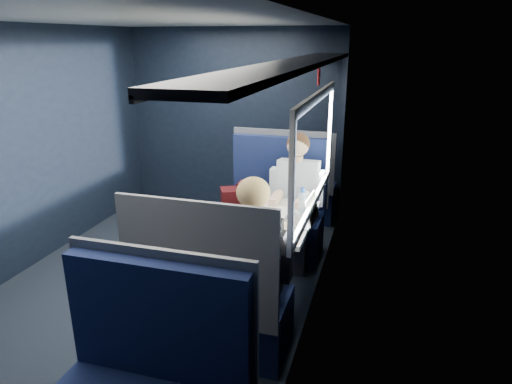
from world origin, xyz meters
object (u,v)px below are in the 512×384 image
(woman, at_px, (255,256))
(table, at_px, (271,226))
(seat_bay_far, at_px, (214,303))
(bottle_small, at_px, (303,201))
(man, at_px, (296,194))
(cup, at_px, (305,197))
(seat_row_front, at_px, (293,188))
(seat_bay_near, at_px, (273,214))
(laptop, at_px, (305,215))

(woman, bearing_deg, table, 95.45)
(seat_bay_far, distance_m, bottle_small, 1.21)
(man, xyz_separation_m, cup, (0.14, -0.26, 0.07))
(table, distance_m, seat_row_front, 1.82)
(seat_row_front, xyz_separation_m, woman, (0.25, -2.50, 0.32))
(seat_bay_near, relative_size, bottle_small, 5.65)
(cup, bearing_deg, seat_bay_near, 133.90)
(seat_row_front, relative_size, laptop, 3.57)
(table, distance_m, laptop, 0.32)
(man, relative_size, laptop, 4.07)
(man, xyz_separation_m, bottle_small, (0.16, -0.51, 0.12))
(seat_bay_near, distance_m, bottle_small, 0.90)
(cup, bearing_deg, bottle_small, -85.15)
(bottle_small, xyz_separation_m, cup, (-0.02, 0.26, -0.05))
(table, bearing_deg, laptop, -8.36)
(table, height_order, seat_bay_near, seat_bay_near)
(seat_row_front, distance_m, man, 1.17)
(seat_row_front, height_order, laptop, seat_row_front)
(table, height_order, seat_bay_far, seat_bay_far)
(table, xyz_separation_m, cup, (0.21, 0.44, 0.13))
(man, height_order, laptop, man)
(table, distance_m, bottle_small, 0.34)
(seat_row_front, xyz_separation_m, laptop, (0.47, -1.84, 0.39))
(laptop, bearing_deg, woman, -108.35)
(table, relative_size, cup, 10.31)
(seat_row_front, bearing_deg, laptop, -75.64)
(man, bearing_deg, cup, -61.82)
(table, distance_m, cup, 0.50)
(seat_bay_near, bearing_deg, seat_row_front, 88.79)
(table, relative_size, seat_bay_far, 0.79)
(laptop, bearing_deg, man, 106.58)
(seat_row_front, relative_size, man, 0.88)
(seat_bay_near, xyz_separation_m, woman, (0.27, -1.57, 0.30))
(man, xyz_separation_m, woman, (0.00, -1.41, 0.01))
(seat_bay_far, bearing_deg, table, 78.22)
(woman, height_order, cup, woman)
(table, xyz_separation_m, woman, (0.07, -0.71, 0.06))
(man, height_order, bottle_small, man)
(seat_bay_far, distance_m, seat_row_front, 2.67)
(seat_row_front, height_order, bottle_small, seat_row_front)
(seat_bay_far, bearing_deg, man, 80.97)
(woman, bearing_deg, bottle_small, 79.81)
(woman, bearing_deg, laptop, 71.65)
(seat_bay_near, xyz_separation_m, cup, (0.41, -0.42, 0.36))
(laptop, bearing_deg, cup, 99.65)
(man, bearing_deg, seat_row_front, 102.83)
(man, bearing_deg, table, -95.52)
(woman, distance_m, cup, 1.16)
(table, bearing_deg, woman, -84.55)
(man, height_order, woman, same)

